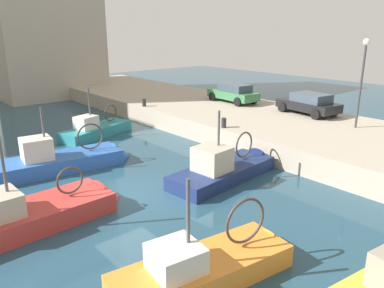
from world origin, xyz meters
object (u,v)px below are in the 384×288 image
Objects in this scene: fishing_boat_orange at (213,273)px; quay_streetlamp at (363,69)px; fishing_boat_red at (40,221)px; fishing_boat_navy at (228,174)px; mooring_bollard_south at (224,123)px; fishing_boat_teal at (100,133)px; parked_car_black at (309,103)px; parked_car_green at (233,93)px; mooring_bollard_mid at (144,102)px; fishing_boat_blue at (66,166)px.

quay_streetlamp is at bearing 13.06° from fishing_boat_orange.
fishing_boat_red is 1.02× the size of fishing_boat_navy.
mooring_bollard_south is (2.96, 3.24, 1.32)m from fishing_boat_navy.
parked_car_black is (10.70, -8.20, 1.79)m from fishing_boat_teal.
fishing_boat_navy is (5.53, 4.83, 0.05)m from fishing_boat_orange.
fishing_boat_teal reaches higher than fishing_boat_orange.
parked_car_green is at bearing 88.04° from quay_streetlamp.
fishing_boat_red is 14.98m from mooring_bollard_mid.
parked_car_green is (8.94, 8.18, 1.75)m from fishing_boat_navy.
fishing_boat_red is 1.35× the size of quay_streetlamp.
parked_car_black reaches higher than mooring_bollard_mid.
fishing_boat_red is 11.89× the size of mooring_bollard_south.
parked_car_green is (17.04, 6.95, 1.79)m from fishing_boat_red.
quay_streetlamp is at bearing -91.96° from parked_car_green.
fishing_boat_navy is at bearing 41.16° from fishing_boat_orange.
fishing_boat_teal is 10.37m from parked_car_green.
quay_streetlamp reaches higher than fishing_boat_red.
parked_car_black is (14.85, -3.74, 1.77)m from fishing_boat_blue.
fishing_boat_orange is at bearing -166.94° from quay_streetlamp.
fishing_boat_red is (-7.06, -9.14, 0.00)m from fishing_boat_teal.
fishing_boat_orange is at bearing -117.83° from mooring_bollard_mid.
fishing_boat_navy is at bearing 169.76° from quay_streetlamp.
parked_car_green is at bearing 39.54° from mooring_bollard_south.
mooring_bollard_mid is at bearing 126.48° from parked_car_black.
fishing_boat_teal is 0.85× the size of fishing_boat_blue.
parked_car_black is 7.52× the size of mooring_bollard_mid.
fishing_boat_blue is 12.51× the size of mooring_bollard_south.
fishing_boat_navy reaches higher than mooring_bollard_south.
fishing_boat_navy reaches higher than fishing_boat_blue.
parked_car_green is (-0.72, 6.01, 0.01)m from parked_car_black.
fishing_boat_orange reaches higher than mooring_bollard_mid.
fishing_boat_blue is at bearing 58.03° from fishing_boat_red.
fishing_boat_navy is at bearing -132.36° from mooring_bollard_south.
fishing_boat_blue is 14.41m from parked_car_green.
parked_car_green reaches higher than mooring_bollard_south.
fishing_boat_red is 1.56× the size of parked_car_green.
fishing_boat_blue is (0.35, 10.74, 0.02)m from fishing_boat_orange.
quay_streetlamp reaches higher than fishing_boat_navy.
mooring_bollard_south is 1.00× the size of mooring_bollard_mid.
parked_car_black is 4.64m from quay_streetlamp.
fishing_boat_blue is at bearing 131.24° from fishing_boat_navy.
fishing_boat_navy is 4.58m from mooring_bollard_south.
fishing_boat_red is at bearing -127.70° from fishing_boat_teal.
mooring_bollard_south is at bearing -60.74° from fishing_boat_teal.
parked_car_black is 0.99× the size of parked_car_green.
fishing_boat_orange is 6.59m from fishing_boat_red.
mooring_bollard_mid is 0.11× the size of quay_streetlamp.
fishing_boat_red reaches higher than mooring_bollard_mid.
fishing_boat_blue is at bearing 161.88° from mooring_bollard_south.
quay_streetlamp is (14.14, 3.28, 4.34)m from fishing_boat_orange.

